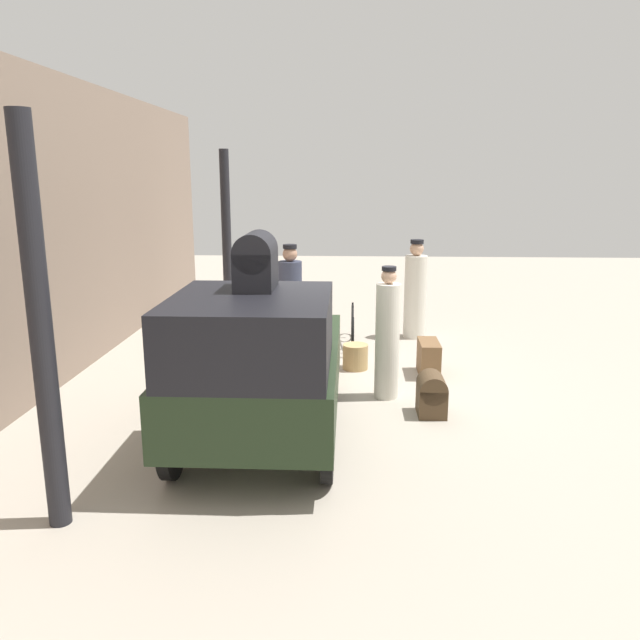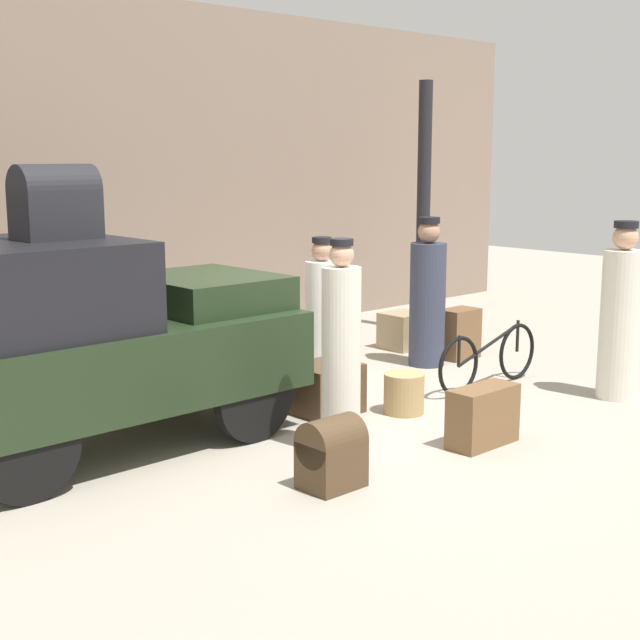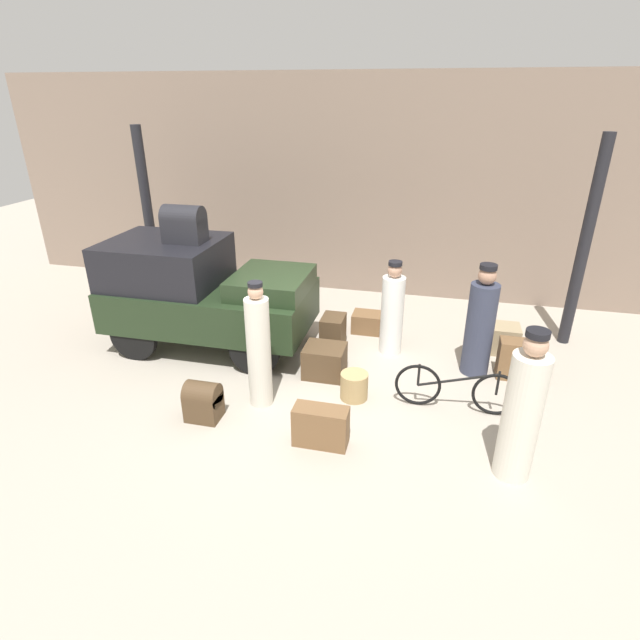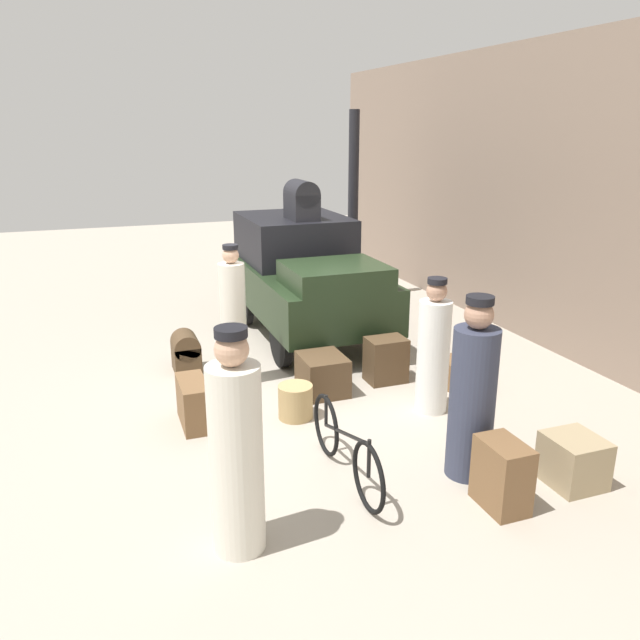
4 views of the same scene
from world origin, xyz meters
name	(u,v)px [view 2 (image 2 of 4)]	position (x,y,z in m)	size (l,w,h in m)	color
ground_plane	(319,422)	(0.00, 0.00, 0.00)	(30.00, 30.00, 0.00)	#A89E8E
station_building_facade	(97,178)	(0.00, 4.08, 2.25)	(16.00, 0.15, 4.50)	gray
canopy_pillar_right	(423,208)	(4.20, 2.35, 1.78)	(0.20, 0.20, 3.56)	black
truck	(82,336)	(-2.03, 0.77, 1.01)	(3.42, 1.75, 1.85)	black
bicycle	(489,358)	(2.27, -0.30, 0.33)	(1.71, 0.04, 0.69)	black
wicker_basket	(404,393)	(0.84, -0.34, 0.20)	(0.40, 0.40, 0.40)	tan
porter_with_bicycle	(322,315)	(1.20, 1.25, 0.74)	(0.38, 0.38, 1.63)	white
conductor_in_dark_uniform	(620,318)	(2.91, -1.48, 0.85)	(0.42, 0.42, 1.87)	silver
porter_standing_middle	(341,355)	(-0.44, -0.76, 0.86)	(0.33, 0.33, 1.85)	silver
porter_lifting_near_truck	(428,299)	(2.59, 0.86, 0.82)	(0.44, 0.44, 1.80)	#33384C
suitcase_black_upright	(251,359)	(0.71, 1.95, 0.18)	(0.58, 0.44, 0.36)	brown
suitcase_small_leather	(403,331)	(3.08, 1.70, 0.24)	(0.51, 0.48, 0.48)	#9E8966
suitcase_tan_flat	(459,334)	(3.17, 0.83, 0.31)	(0.50, 0.33, 0.63)	brown
trunk_large_brown	(262,368)	(0.21, 1.13, 0.30)	(0.38, 0.51, 0.60)	#4C3823
trunk_barrel_dark	(331,452)	(-1.07, -1.31, 0.28)	(0.46, 0.36, 0.56)	#4C3823
trunk_umber_medium	(483,416)	(0.61, -1.48, 0.26)	(0.69, 0.30, 0.53)	brown
trunk_wicker_pale	(325,388)	(0.27, 0.21, 0.25)	(0.63, 0.55, 0.49)	#4C3823
trunk_on_truck_roof	(55,202)	(-2.21, 0.77, 2.16)	(0.65, 0.41, 0.61)	#232328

